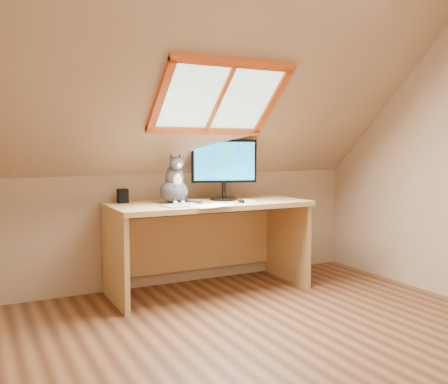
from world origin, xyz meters
TOP-DOWN VIEW (x-y plane):
  - ground at (0.00, 0.00)m, footprint 3.50×3.50m
  - room_shell at (0.00, -0.09)m, footprint 3.52×3.52m
  - desk at (0.07, 1.45)m, footprint 1.70×0.74m
  - monitor at (0.25, 1.45)m, footprint 0.56×0.24m
  - cat at (-0.24, 1.41)m, footprint 0.24×0.28m
  - desk_speaker at (-0.61, 1.63)m, footprint 0.08×0.08m
  - graphics_tablet at (-0.26, 1.19)m, footprint 0.31×0.24m
  - mouse at (0.28, 1.19)m, footprint 0.08×0.10m
  - papers at (0.02, 1.12)m, footprint 0.35×0.30m
  - cables at (0.52, 1.26)m, footprint 0.51×0.26m

SIDE VIEW (x-z plane):
  - ground at x=0.00m, z-range 0.00..0.00m
  - desk at x=0.07m, z-range 0.16..0.93m
  - papers at x=0.02m, z-range 0.77..0.78m
  - cables at x=0.52m, z-range 0.77..0.78m
  - graphics_tablet at x=-0.26m, z-range 0.77..0.79m
  - mouse at x=0.28m, z-range 0.77..0.80m
  - desk_speaker at x=-0.61m, z-range 0.77..0.89m
  - cat at x=-0.24m, z-range 0.71..1.14m
  - monitor at x=0.25m, z-range 0.81..1.35m
  - room_shell at x=0.00m, z-range 0.23..2.64m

